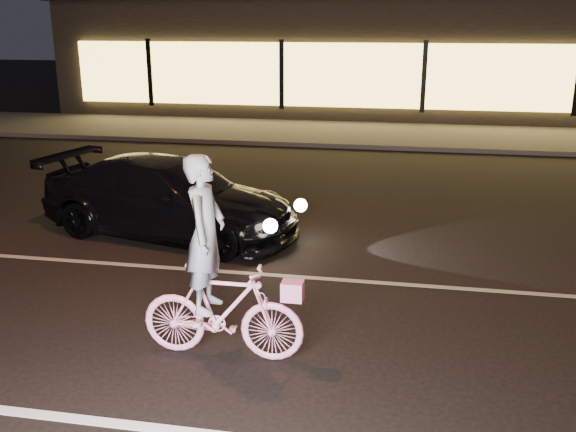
# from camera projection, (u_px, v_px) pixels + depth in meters

# --- Properties ---
(ground) EXTENTS (90.00, 90.00, 0.00)m
(ground) POSITION_uv_depth(u_px,v_px,m) (439.00, 365.00, 6.41)
(ground) COLOR black
(ground) RESTS_ON ground
(lane_stripe_far) EXTENTS (60.00, 0.10, 0.01)m
(lane_stripe_far) POSITION_uv_depth(u_px,v_px,m) (433.00, 286.00, 8.28)
(lane_stripe_far) COLOR gray
(lane_stripe_far) RESTS_ON ground
(sidewalk) EXTENTS (30.00, 4.00, 0.12)m
(sidewalk) POSITION_uv_depth(u_px,v_px,m) (422.00, 136.00, 18.60)
(sidewalk) COLOR #383533
(sidewalk) RESTS_ON ground
(storefront) EXTENTS (25.40, 8.42, 4.20)m
(storefront) POSITION_uv_depth(u_px,v_px,m) (423.00, 52.00, 23.60)
(storefront) COLOR black
(storefront) RESTS_ON ground
(cyclist) EXTENTS (1.67, 0.58, 2.10)m
(cyclist) POSITION_uv_depth(u_px,v_px,m) (218.00, 288.00, 6.37)
(cyclist) COLOR #FF3498
(cyclist) RESTS_ON ground
(sedan) EXTENTS (4.49, 2.59, 1.22)m
(sedan) POSITION_uv_depth(u_px,v_px,m) (170.00, 197.00, 10.13)
(sedan) COLOR black
(sedan) RESTS_ON ground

